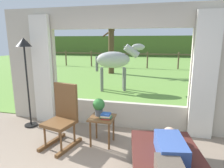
# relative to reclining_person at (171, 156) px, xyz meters

# --- Properties ---
(back_wall_with_window) EXTENTS (5.20, 0.12, 2.55)m
(back_wall_with_window) POSITION_rel_reclining_person_xyz_m (-1.06, 1.85, 0.73)
(back_wall_with_window) COLOR #BCB29E
(back_wall_with_window) RESTS_ON ground_plane
(curtain_panel_left) EXTENTS (0.44, 0.10, 2.40)m
(curtain_panel_left) POSITION_rel_reclining_person_xyz_m (-2.75, 1.71, 0.68)
(curtain_panel_left) COLOR silver
(curtain_panel_left) RESTS_ON ground_plane
(curtain_panel_right) EXTENTS (0.44, 0.10, 2.40)m
(curtain_panel_right) POSITION_rel_reclining_person_xyz_m (0.63, 1.71, 0.68)
(curtain_panel_right) COLOR silver
(curtain_panel_right) RESTS_ON ground_plane
(outdoor_pasture_lawn) EXTENTS (36.00, 21.68, 0.02)m
(outdoor_pasture_lawn) POSITION_rel_reclining_person_xyz_m (-1.06, 12.75, -0.51)
(outdoor_pasture_lawn) COLOR olive
(outdoor_pasture_lawn) RESTS_ON ground_plane
(distant_hill_ridge) EXTENTS (36.00, 2.00, 2.40)m
(distant_hill_ridge) POSITION_rel_reclining_person_xyz_m (-1.06, 22.59, 0.68)
(distant_hill_ridge) COLOR #49612A
(distant_hill_ridge) RESTS_ON ground_plane
(reclining_person) EXTENTS (0.44, 1.43, 0.22)m
(reclining_person) POSITION_rel_reclining_person_xyz_m (0.00, 0.00, 0.00)
(reclining_person) COLOR #334C8C
(reclining_person) RESTS_ON recliner_sofa
(rocking_chair) EXTENTS (0.60, 0.77, 1.12)m
(rocking_chair) POSITION_rel_reclining_person_xyz_m (-1.84, 0.83, 0.02)
(rocking_chair) COLOR brown
(rocking_chair) RESTS_ON ground_plane
(side_table) EXTENTS (0.44, 0.44, 0.52)m
(side_table) POSITION_rel_reclining_person_xyz_m (-1.15, 1.00, -0.10)
(side_table) COLOR brown
(side_table) RESTS_ON ground_plane
(potted_plant) EXTENTS (0.22, 0.22, 0.32)m
(potted_plant) POSITION_rel_reclining_person_xyz_m (-1.23, 1.06, 0.18)
(potted_plant) COLOR #4C5156
(potted_plant) RESTS_ON side_table
(book_stack) EXTENTS (0.20, 0.16, 0.10)m
(book_stack) POSITION_rel_reclining_person_xyz_m (-1.06, 0.95, 0.05)
(book_stack) COLOR #B22D28
(book_stack) RESTS_ON side_table
(floor_lamp_left) EXTENTS (0.32, 0.32, 1.92)m
(floor_lamp_left) POSITION_rel_reclining_person_xyz_m (-2.92, 1.38, 1.03)
(floor_lamp_left) COLOR black
(floor_lamp_left) RESTS_ON ground_plane
(horse) EXTENTS (1.82, 0.87, 1.73)m
(horse) POSITION_rel_reclining_person_xyz_m (-1.81, 4.94, 0.63)
(horse) COLOR #B2B2AD
(horse) RESTS_ON outdoor_pasture_lawn
(pasture_tree) EXTENTS (0.97, 1.15, 3.07)m
(pasture_tree) POSITION_rel_reclining_person_xyz_m (-2.93, 8.75, 0.99)
(pasture_tree) COLOR #4C3823
(pasture_tree) RESTS_ON outdoor_pasture_lawn
(pasture_fence_line) EXTENTS (16.10, 0.10, 1.10)m
(pasture_fence_line) POSITION_rel_reclining_person_xyz_m (-1.06, 11.41, 0.22)
(pasture_fence_line) COLOR brown
(pasture_fence_line) RESTS_ON outdoor_pasture_lawn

